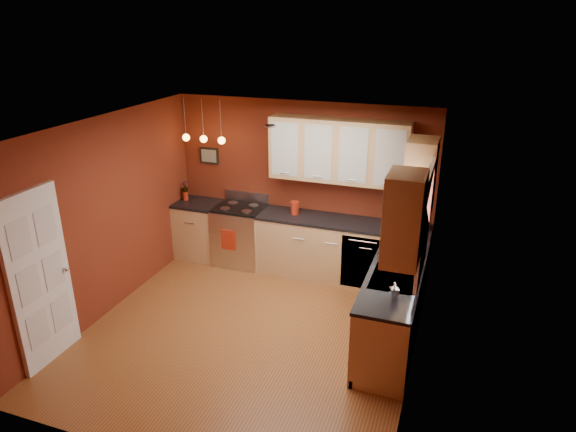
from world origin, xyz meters
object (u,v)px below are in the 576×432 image
(red_canister, at_px, (295,208))
(soap_pump, at_px, (394,291))
(sink, at_px, (394,280))
(gas_range, at_px, (241,235))
(coffee_maker, at_px, (422,223))

(red_canister, relative_size, soap_pump, 1.02)
(sink, relative_size, red_canister, 3.53)
(gas_range, bearing_deg, sink, -29.78)
(sink, bearing_deg, soap_pump, -82.12)
(coffee_maker, bearing_deg, gas_range, -168.73)
(sink, xyz_separation_m, red_canister, (-1.72, 1.53, 0.13))
(gas_range, height_order, red_canister, red_canister)
(coffee_maker, distance_m, soap_pump, 2.01)
(gas_range, relative_size, soap_pump, 5.70)
(red_canister, xyz_separation_m, soap_pump, (1.79, -2.01, -0.00))
(gas_range, height_order, sink, sink)
(gas_range, relative_size, coffee_maker, 4.90)
(red_canister, distance_m, soap_pump, 2.69)
(coffee_maker, bearing_deg, red_canister, -169.32)
(sink, relative_size, coffee_maker, 3.09)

